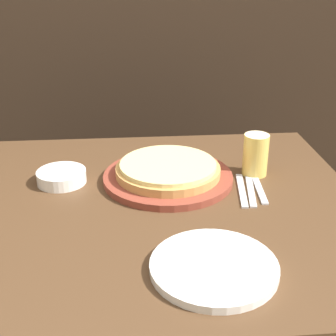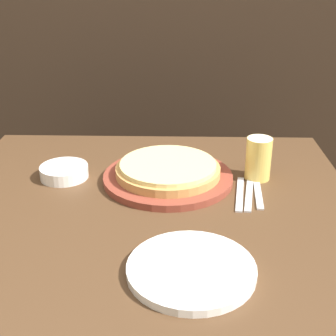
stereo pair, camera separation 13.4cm
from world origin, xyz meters
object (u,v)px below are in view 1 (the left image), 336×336
object	(u,v)px
dinner_knife	(251,190)
side_bowl	(62,177)
pizza_on_board	(168,173)
beer_glass	(256,153)
fork	(242,190)
dinner_plate	(214,267)
spoon	(260,189)

from	to	relation	value
dinner_knife	side_bowl	bearing A→B (deg)	169.54
pizza_on_board	side_bowl	distance (m)	0.30
beer_glass	fork	bearing A→B (deg)	-120.08
fork	side_bowl	bearing A→B (deg)	169.03
beer_glass	dinner_plate	world-z (taller)	beer_glass
fork	dinner_plate	bearing A→B (deg)	-111.85
dinner_knife	spoon	distance (m)	0.03
pizza_on_board	spoon	bearing A→B (deg)	-18.47
beer_glass	pizza_on_board	bearing A→B (deg)	-174.92
pizza_on_board	dinner_plate	xyz separation A→B (m)	(0.06, -0.43, -0.02)
beer_glass	dinner_knife	distance (m)	0.13
fork	dinner_knife	world-z (taller)	same
pizza_on_board	fork	size ratio (longest dim) A/B	1.87
spoon	pizza_on_board	bearing A→B (deg)	161.53
beer_glass	dinner_plate	bearing A→B (deg)	-113.88
pizza_on_board	beer_glass	size ratio (longest dim) A/B	3.00
dinner_plate	side_bowl	distance (m)	0.57
dinner_plate	spoon	world-z (taller)	dinner_plate
side_bowl	dinner_knife	world-z (taller)	side_bowl
spoon	beer_glass	bearing A→B (deg)	83.88
beer_glass	dinner_plate	size ratio (longest dim) A/B	0.47
dinner_plate	fork	distance (m)	0.37
dinner_plate	dinner_knife	size ratio (longest dim) A/B	1.34
beer_glass	fork	distance (m)	0.14
dinner_plate	dinner_knife	distance (m)	0.38
dinner_plate	side_bowl	bearing A→B (deg)	129.19
pizza_on_board	spoon	world-z (taller)	pizza_on_board
dinner_knife	fork	bearing A→B (deg)	180.00
beer_glass	dinner_knife	world-z (taller)	beer_glass
beer_glass	dinner_plate	distance (m)	0.50
beer_glass	dinner_knife	xyz separation A→B (m)	(-0.04, -0.11, -0.07)
beer_glass	side_bowl	size ratio (longest dim) A/B	0.89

